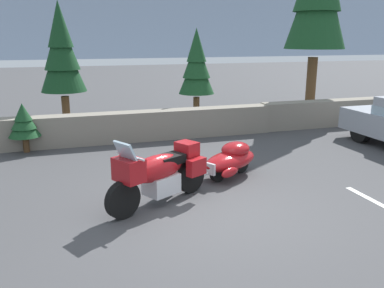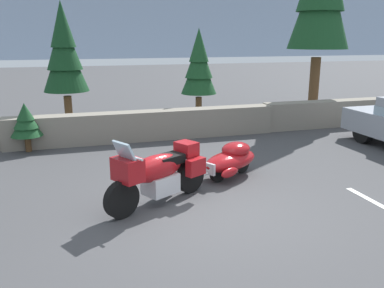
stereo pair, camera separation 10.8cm
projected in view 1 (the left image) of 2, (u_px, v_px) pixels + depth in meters
ground_plane at (206, 213)px, 7.04m from camera, size 80.00×80.00×0.00m
stone_guard_wall at (166, 124)px, 12.26m from camera, size 24.00×0.65×0.90m
distant_ridgeline at (69, 16)px, 93.11m from camera, size 240.00×80.00×16.00m
touring_motorcycle at (159, 172)px, 7.28m from camera, size 2.09×1.39×1.33m
car_shaped_trailer at (231, 159)px, 8.80m from camera, size 2.10×1.38×0.76m
pine_tree_secondary at (61, 52)px, 12.43m from camera, size 1.41×1.41×4.10m
pine_tree_far_right at (196, 65)px, 13.90m from camera, size 1.25×1.25×3.32m
pine_sapling_near at (24, 122)px, 10.62m from camera, size 0.83×0.83×1.33m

